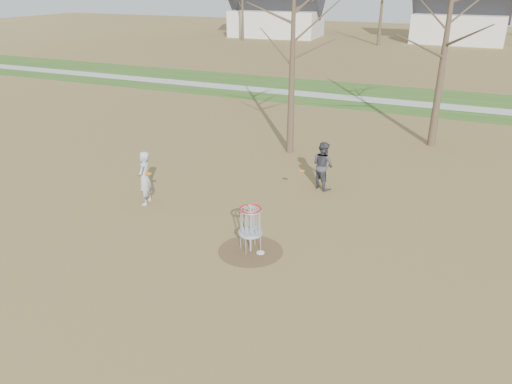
% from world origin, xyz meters
% --- Properties ---
extents(ground, '(160.00, 160.00, 0.00)m').
position_xyz_m(ground, '(0.00, 0.00, 0.00)').
color(ground, brown).
rests_on(ground, ground).
extents(green_band, '(160.00, 8.00, 0.01)m').
position_xyz_m(green_band, '(0.00, 21.00, 0.01)').
color(green_band, '#2D5119').
rests_on(green_band, ground).
extents(footpath, '(160.00, 1.50, 0.01)m').
position_xyz_m(footpath, '(0.00, 20.00, 0.01)').
color(footpath, '#9E9E99').
rests_on(footpath, green_band).
extents(dirt_circle, '(1.80, 1.80, 0.01)m').
position_xyz_m(dirt_circle, '(0.00, 0.00, 0.01)').
color(dirt_circle, '#47331E').
rests_on(dirt_circle, ground).
extents(player_standing, '(0.59, 0.75, 1.81)m').
position_xyz_m(player_standing, '(-4.49, 1.48, 0.91)').
color(player_standing, '#A5A5A5').
rests_on(player_standing, ground).
extents(player_throwing, '(1.05, 0.98, 1.72)m').
position_xyz_m(player_throwing, '(0.46, 5.16, 0.86)').
color(player_throwing, '#38373D').
rests_on(player_throwing, ground).
extents(disc_grounded, '(0.22, 0.22, 0.02)m').
position_xyz_m(disc_grounded, '(0.30, -0.00, 0.02)').
color(disc_grounded, white).
rests_on(disc_grounded, dirt_circle).
extents(discs_in_play, '(4.72, 2.25, 0.15)m').
position_xyz_m(discs_in_play, '(-1.88, 2.42, 1.20)').
color(discs_in_play, orange).
rests_on(discs_in_play, ground).
extents(disc_golf_basket, '(0.64, 0.64, 1.35)m').
position_xyz_m(disc_golf_basket, '(0.00, 0.00, 0.91)').
color(disc_golf_basket, '#9EA3AD').
rests_on(disc_golf_basket, ground).
extents(houses_row, '(56.51, 10.01, 7.26)m').
position_xyz_m(houses_row, '(4.32, 52.56, 3.52)').
color(houses_row, silver).
rests_on(houses_row, ground).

